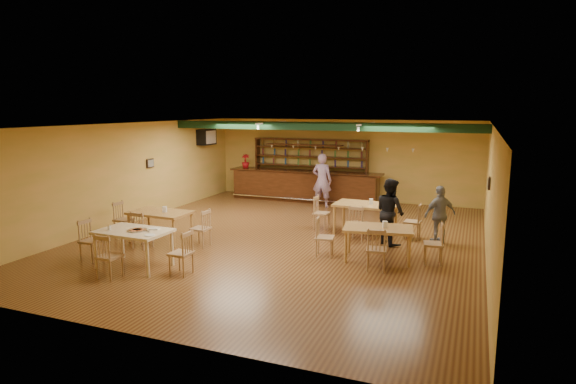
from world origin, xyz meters
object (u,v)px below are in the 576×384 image
at_px(dining_table_b, 365,219).
at_px(patron_bar, 322,180).
at_px(near_table, 134,249).
at_px(bar_counter, 304,186).
at_px(patron_right_a, 390,211).
at_px(dining_table_d, 378,244).
at_px(dining_table_c, 161,226).

relative_size(dining_table_b, patron_bar, 0.89).
bearing_deg(patron_bar, near_table, 75.02).
xyz_separation_m(bar_counter, patron_right_a, (3.94, -4.66, 0.28)).
xyz_separation_m(dining_table_d, near_table, (-4.85, -2.42, 0.03)).
distance_m(dining_table_c, near_table, 2.10).
xyz_separation_m(bar_counter, dining_table_d, (3.92, -6.09, -0.18)).
bearing_deg(near_table, dining_table_c, 111.93).
height_order(dining_table_c, near_table, near_table).
xyz_separation_m(dining_table_c, near_table, (0.73, -1.97, 0.02)).
bearing_deg(patron_right_a, bar_counter, -5.79).
bearing_deg(dining_table_b, patron_right_a, -42.07).
distance_m(near_table, patron_bar, 7.93).
bearing_deg(patron_bar, dining_table_c, 64.25).
relative_size(dining_table_c, dining_table_d, 1.02).
distance_m(dining_table_c, patron_bar, 6.31).
bearing_deg(patron_right_a, dining_table_d, 133.10).
bearing_deg(bar_counter, patron_right_a, -49.77).
height_order(near_table, patron_bar, patron_bar).
relative_size(dining_table_b, patron_right_a, 0.99).
height_order(patron_bar, patron_right_a, patron_bar).
height_order(dining_table_d, near_table, near_table).
xyz_separation_m(bar_counter, dining_table_b, (3.14, -3.86, -0.15)).
bearing_deg(near_table, dining_table_b, 50.33).
bearing_deg(near_table, patron_right_a, 39.87).
relative_size(near_table, patron_right_a, 0.91).
height_order(dining_table_c, patron_bar, patron_bar).
xyz_separation_m(dining_table_b, dining_table_d, (0.78, -2.23, -0.03)).
height_order(bar_counter, patron_right_a, patron_right_a).
bearing_deg(bar_counter, patron_bar, -41.48).
bearing_deg(dining_table_b, bar_counter, 132.07).
bearing_deg(dining_table_d, dining_table_b, 100.53).
xyz_separation_m(dining_table_b, patron_right_a, (0.80, -0.80, 0.43)).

